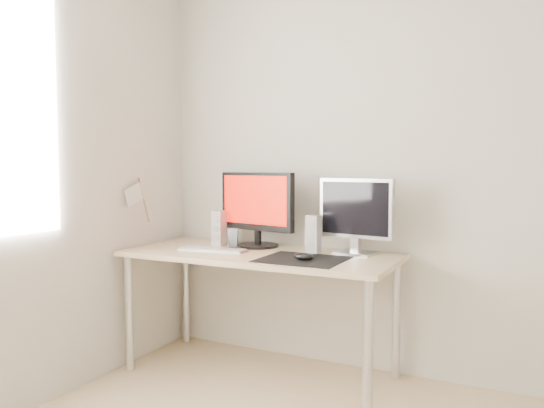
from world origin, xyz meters
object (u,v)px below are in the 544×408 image
(mouse, at_px, (304,256))
(desk, at_px, (260,265))
(second_monitor, at_px, (356,212))
(speaker_right, at_px, (313,234))
(main_monitor, at_px, (257,206))
(speaker_left, at_px, (219,228))
(phone_dock, at_px, (233,244))
(keyboard, at_px, (213,250))

(mouse, height_order, desk, mouse)
(desk, relative_size, second_monitor, 3.55)
(mouse, bearing_deg, second_monitor, 60.80)
(mouse, xyz_separation_m, speaker_right, (-0.05, 0.26, 0.09))
(main_monitor, bearing_deg, speaker_right, -8.77)
(desk, bearing_deg, second_monitor, 19.55)
(main_monitor, relative_size, speaker_right, 2.49)
(speaker_right, bearing_deg, main_monitor, 171.23)
(speaker_left, relative_size, phone_dock, 1.66)
(speaker_right, bearing_deg, second_monitor, 16.73)
(second_monitor, relative_size, phone_dock, 3.41)
(speaker_right, bearing_deg, phone_dock, -165.03)
(speaker_left, xyz_separation_m, keyboard, (0.10, -0.22, -0.10))
(speaker_left, bearing_deg, speaker_right, -2.88)
(desk, xyz_separation_m, speaker_left, (-0.37, 0.15, 0.19))
(second_monitor, bearing_deg, keyboard, -161.99)
(desk, distance_m, speaker_right, 0.37)
(keyboard, bearing_deg, speaker_left, 113.31)
(speaker_left, distance_m, keyboard, 0.26)
(second_monitor, distance_m, keyboard, 0.87)
(mouse, bearing_deg, desk, 157.26)
(mouse, distance_m, main_monitor, 0.60)
(mouse, xyz_separation_m, desk, (-0.34, 0.14, -0.10))
(speaker_right, bearing_deg, mouse, -79.45)
(second_monitor, height_order, speaker_left, second_monitor)
(desk, xyz_separation_m, phone_dock, (-0.17, -0.01, 0.12))
(desk, distance_m, phone_dock, 0.21)
(main_monitor, height_order, second_monitor, main_monitor)
(mouse, height_order, speaker_right, speaker_right)
(mouse, relative_size, second_monitor, 0.25)
(mouse, relative_size, speaker_right, 0.51)
(desk, bearing_deg, speaker_right, 21.72)
(main_monitor, height_order, keyboard, main_monitor)
(speaker_left, relative_size, keyboard, 0.51)
(mouse, height_order, phone_dock, phone_dock)
(speaker_left, height_order, keyboard, speaker_left)
(mouse, distance_m, desk, 0.38)
(keyboard, height_order, phone_dock, phone_dock)
(main_monitor, xyz_separation_m, phone_dock, (-0.06, -0.19, -0.21))
(phone_dock, bearing_deg, desk, 2.72)
(speaker_right, relative_size, keyboard, 0.51)
(desk, bearing_deg, phone_dock, -177.28)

